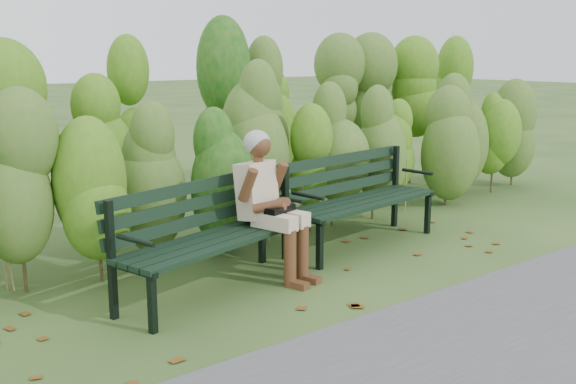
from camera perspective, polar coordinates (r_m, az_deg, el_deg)
ground at (r=6.19m, az=2.03°, el=-7.33°), size 80.00×80.00×0.00m
footpath at (r=4.86m, az=19.61°, el=-13.54°), size 60.00×2.50×0.01m
hedge_band at (r=7.40m, az=-7.32°, el=5.72°), size 11.04×1.67×2.42m
leaf_litter at (r=5.86m, az=0.14°, el=-8.42°), size 5.62×2.12×0.01m
bench_left at (r=5.78m, az=-6.97°, el=-3.09°), size 1.97×1.05×0.94m
bench_right at (r=7.18m, az=5.66°, el=-0.02°), size 1.98×0.85×0.96m
seated_woman at (r=6.05m, az=-1.66°, el=-0.30°), size 0.56×0.82×1.34m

